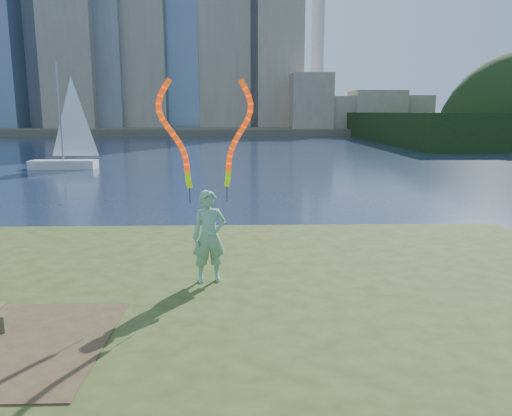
{
  "coord_description": "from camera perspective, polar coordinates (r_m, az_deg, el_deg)",
  "views": [
    {
      "loc": [
        1.33,
        -9.83,
        4.02
      ],
      "look_at": [
        1.65,
        1.0,
        1.94
      ],
      "focal_mm": 35.0,
      "sensor_mm": 36.0,
      "label": 1
    }
  ],
  "objects": [
    {
      "name": "sailboat",
      "position": [
        38.74,
        -20.88,
        6.13
      ],
      "size": [
        4.95,
        1.53,
        7.51
      ],
      "rotation": [
        0.0,
        0.0,
        -0.01
      ],
      "color": "beige",
      "rests_on": "ground"
    },
    {
      "name": "ground",
      "position": [
        10.71,
        -8.9,
        -11.33
      ],
      "size": [
        320.0,
        320.0,
        0.0
      ],
      "primitive_type": "plane",
      "color": "#1A2843",
      "rests_on": "ground"
    },
    {
      "name": "grassy_knoll",
      "position": [
        8.49,
        -10.93,
        -15.03
      ],
      "size": [
        20.0,
        18.0,
        0.8
      ],
      "color": "#344217",
      "rests_on": "ground"
    },
    {
      "name": "woman_with_ribbons",
      "position": [
        9.48,
        -5.42,
        -0.29
      ],
      "size": [
        2.06,
        0.65,
        4.15
      ],
      "rotation": [
        0.0,
        0.0,
        0.23
      ],
      "color": "#1F7F4C",
      "rests_on": "grassy_knoll"
    },
    {
      "name": "far_shore",
      "position": [
        104.9,
        -2.46,
        8.99
      ],
      "size": [
        320.0,
        40.0,
        1.2
      ],
      "primitive_type": "cube",
      "color": "#514C3C",
      "rests_on": "ground"
    }
  ]
}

